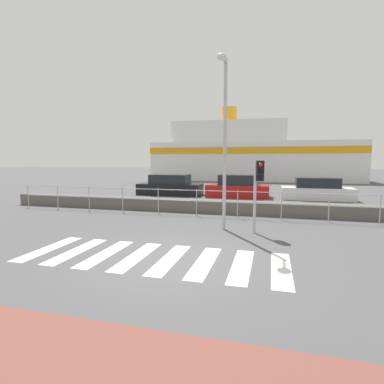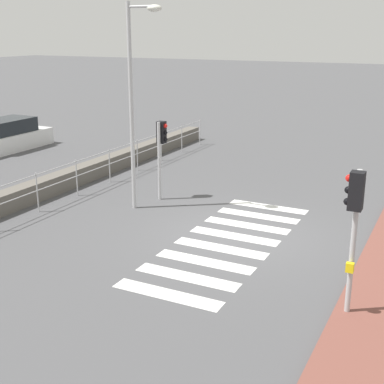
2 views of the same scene
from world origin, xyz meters
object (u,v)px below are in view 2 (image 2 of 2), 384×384
traffic_light_near (354,215)px  traffic_light_far (161,143)px  parked_car_white (6,137)px  streetlamp (137,85)px

traffic_light_near → traffic_light_far: traffic_light_near is taller
traffic_light_near → parked_car_white: bearing=63.8°
traffic_light_far → streetlamp: size_ratio=0.42×
traffic_light_near → traffic_light_far: bearing=53.6°
traffic_light_far → parked_car_white: (3.20, 9.84, -1.23)m
traffic_light_near → streetlamp: 7.96m
traffic_light_near → parked_car_white: size_ratio=0.67×
traffic_light_far → streetlamp: 2.21m
streetlamp → traffic_light_far: bearing=-3.5°
traffic_light_near → parked_car_white: traffic_light_near is taller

